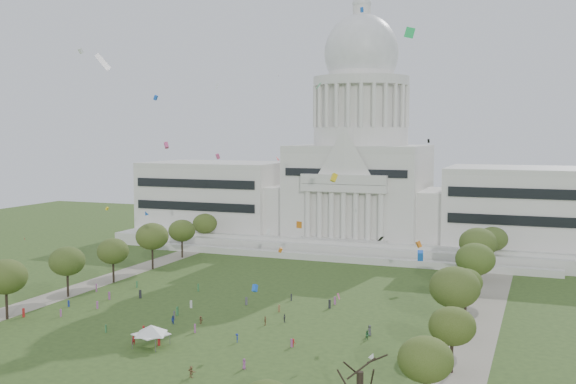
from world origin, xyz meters
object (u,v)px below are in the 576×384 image
(capitol, at_px, (360,181))
(person_0, at_px, (370,330))
(event_tent, at_px, (151,329))
(big_bare_tree, at_px, (360,366))

(capitol, xyz_separation_m, person_0, (29.02, -100.66, -21.26))
(capitol, distance_m, person_0, 106.90)
(event_tent, bearing_deg, capitol, 87.03)
(capitol, relative_size, big_bare_tree, 12.50)
(big_bare_tree, xyz_separation_m, person_0, (-8.98, 40.93, -7.64))
(event_tent, height_order, person_0, event_tent)
(big_bare_tree, height_order, event_tent, big_bare_tree)
(big_bare_tree, height_order, person_0, big_bare_tree)
(big_bare_tree, bearing_deg, event_tent, 155.31)
(capitol, height_order, big_bare_tree, capitol)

